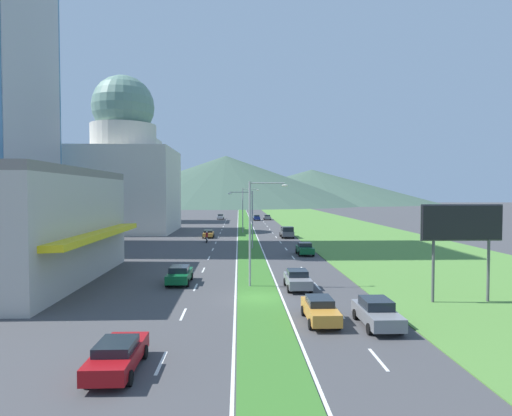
{
  "coord_description": "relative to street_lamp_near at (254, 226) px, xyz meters",
  "views": [
    {
      "loc": [
        -1.49,
        -31.99,
        7.91
      ],
      "look_at": [
        1.21,
        36.07,
        5.45
      ],
      "focal_mm": 30.48,
      "sensor_mm": 36.0,
      "label": 1
    }
  ],
  "objects": [
    {
      "name": "lane_dash_right_10",
      "position": [
        5.28,
        56.1,
        -5.13
      ],
      "size": [
        0.16,
        2.8,
        0.01
      ],
      "primitive_type": "cube",
      "color": "silver",
      "rests_on": "ground_plane"
    },
    {
      "name": "car_7",
      "position": [
        6.83,
        -11.07,
        -4.33
      ],
      "size": [
        2.01,
        4.7,
        1.61
      ],
      "rotation": [
        0.0,
        0.0,
        -1.57
      ],
      "color": "slate",
      "rests_on": "ground_plane"
    },
    {
      "name": "lane_dash_left_6",
      "position": [
        -4.92,
        24.01,
        -5.13
      ],
      "size": [
        0.16,
        2.8,
        0.01
      ],
      "primitive_type": "cube",
      "color": "silver",
      "rests_on": "ground_plane"
    },
    {
      "name": "hill_far_left",
      "position": [
        -78.87,
        237.51,
        14.37
      ],
      "size": [
        144.89,
        144.89,
        39.01
      ],
      "primitive_type": "cone",
      "color": "#3D5647",
      "rests_on": "ground_plane"
    },
    {
      "name": "car_1",
      "position": [
        -6.61,
        39.44,
        -4.43
      ],
      "size": [
        1.87,
        4.0,
        1.36
      ],
      "rotation": [
        0.0,
        0.0,
        1.57
      ],
      "color": "#C6842D",
      "rests_on": "ground_plane"
    },
    {
      "name": "pickup_truck_0",
      "position": [
        7.08,
        39.07,
        -4.16
      ],
      "size": [
        2.18,
        5.4,
        2.0
      ],
      "rotation": [
        0.0,
        0.0,
        -1.57
      ],
      "color": "#515459",
      "rests_on": "ground_plane"
    },
    {
      "name": "street_lamp_mid",
      "position": [
        0.12,
        24.29,
        -0.36
      ],
      "size": [
        3.51,
        0.47,
        8.09
      ],
      "color": "#99999E",
      "rests_on": "ground_plane"
    },
    {
      "name": "lane_dash_right_12",
      "position": [
        5.28,
        72.15,
        -5.13
      ],
      "size": [
        0.16,
        2.8,
        0.01
      ],
      "primitive_type": "cube",
      "color": "silver",
      "rests_on": "ground_plane"
    },
    {
      "name": "lane_dash_right_4",
      "position": [
        5.28,
        7.96,
        -5.13
      ],
      "size": [
        0.16,
        2.8,
        0.01
      ],
      "primitive_type": "cube",
      "color": "silver",
      "rests_on": "ground_plane"
    },
    {
      "name": "lane_dash_right_5",
      "position": [
        5.28,
        15.98,
        -5.13
      ],
      "size": [
        0.16,
        2.8,
        0.01
      ],
      "primitive_type": "cube",
      "color": "silver",
      "rests_on": "ground_plane"
    },
    {
      "name": "lane_dash_left_8",
      "position": [
        -4.92,
        40.05,
        -5.13
      ],
      "size": [
        0.16,
        2.8,
        0.01
      ],
      "primitive_type": "cube",
      "color": "silver",
      "rests_on": "ground_plane"
    },
    {
      "name": "lane_dash_right_6",
      "position": [
        5.28,
        24.01,
        -5.13
      ],
      "size": [
        0.16,
        2.8,
        0.01
      ],
      "primitive_type": "cube",
      "color": "silver",
      "rests_on": "ground_plane"
    },
    {
      "name": "lane_dash_right_1",
      "position": [
        5.28,
        -16.12,
        -5.13
      ],
      "size": [
        0.16,
        2.8,
        0.01
      ],
      "primitive_type": "cube",
      "color": "silver",
      "rests_on": "ground_plane"
    },
    {
      "name": "lane_dash_right_7",
      "position": [
        5.28,
        32.03,
        -5.13
      ],
      "size": [
        0.16,
        2.8,
        0.01
      ],
      "primitive_type": "cube",
      "color": "silver",
      "rests_on": "ground_plane"
    },
    {
      "name": "lane_dash_right_2",
      "position": [
        5.28,
        -8.09,
        -5.13
      ],
      "size": [
        0.16,
        2.8,
        0.01
      ],
      "primitive_type": "cube",
      "color": "silver",
      "rests_on": "ground_plane"
    },
    {
      "name": "grass_median",
      "position": [
        0.18,
        55.86,
        -5.11
      ],
      "size": [
        3.2,
        240.0,
        0.06
      ],
      "primitive_type": "cube",
      "color": "#387028",
      "rests_on": "ground_plane"
    },
    {
      "name": "lane_dash_left_1",
      "position": [
        -4.92,
        -16.12,
        -5.13
      ],
      "size": [
        0.16,
        2.8,
        0.01
      ],
      "primitive_type": "cube",
      "color": "silver",
      "rests_on": "ground_plane"
    },
    {
      "name": "hill_far_right",
      "position": [
        53.06,
        285.59,
        7.27
      ],
      "size": [
        179.43,
        179.43,
        24.82
      ],
      "primitive_type": "cone",
      "color": "#3D5647",
      "rests_on": "ground_plane"
    },
    {
      "name": "lane_dash_left_4",
      "position": [
        -4.92,
        7.96,
        -5.13
      ],
      "size": [
        0.16,
        2.8,
        0.01
      ],
      "primitive_type": "cube",
      "color": "silver",
      "rests_on": "ground_plane"
    },
    {
      "name": "edge_line_median_right",
      "position": [
        1.93,
        55.86,
        -5.13
      ],
      "size": [
        0.16,
        240.0,
        0.01
      ],
      "primitive_type": "cube",
      "color": "silver",
      "rests_on": "ground_plane"
    },
    {
      "name": "lane_dash_right_9",
      "position": [
        5.28,
        48.08,
        -5.13
      ],
      "size": [
        0.16,
        2.8,
        0.01
      ],
      "primitive_type": "cube",
      "color": "silver",
      "rests_on": "ground_plane"
    },
    {
      "name": "billboard_roadside",
      "position": [
        14.58,
        -5.9,
        0.29
      ],
      "size": [
        5.96,
        0.28,
        7.07
      ],
      "color": "#4C4C51",
      "rests_on": "ground_plane"
    },
    {
      "name": "lane_dash_left_12",
      "position": [
        -4.92,
        72.15,
        -5.13
      ],
      "size": [
        0.16,
        2.8,
        0.01
      ],
      "primitive_type": "cube",
      "color": "silver",
      "rests_on": "ground_plane"
    },
    {
      "name": "car_5",
      "position": [
        3.64,
        -10.09,
        -4.38
      ],
      "size": [
        1.86,
        4.6,
        1.48
      ],
      "rotation": [
        0.0,
        0.0,
        -1.57
      ],
      "color": "#C6842D",
      "rests_on": "ground_plane"
    },
    {
      "name": "lane_dash_left_9",
      "position": [
        -4.92,
        48.08,
        -5.13
      ],
      "size": [
        0.16,
        2.8,
        0.01
      ],
      "primitive_type": "cube",
      "color": "silver",
      "rests_on": "ground_plane"
    },
    {
      "name": "lane_dash_left_7",
      "position": [
        -4.92,
        32.03,
        -5.13
      ],
      "size": [
        0.16,
        2.8,
        0.01
      ],
      "primitive_type": "cube",
      "color": "silver",
      "rests_on": "ground_plane"
    },
    {
      "name": "lane_dash_left_10",
      "position": [
        -4.92,
        56.1,
        -5.13
      ],
      "size": [
        0.16,
        2.8,
        0.01
      ],
      "primitive_type": "cube",
      "color": "silver",
      "rests_on": "ground_plane"
    },
    {
      "name": "ground_plane",
      "position": [
        0.18,
        -4.14,
        -5.14
      ],
      "size": [
        600.0,
        600.0,
        0.0
      ],
      "primitive_type": "plane",
      "color": "#424244"
    },
    {
      "name": "lane_dash_right_8",
      "position": [
        5.28,
        40.05,
        -5.13
      ],
      "size": [
        0.16,
        2.8,
        0.01
      ],
      "primitive_type": "cube",
      "color": "silver",
      "rests_on": "ground_plane"
    },
    {
      "name": "lane_dash_right_3",
      "position": [
        5.28,
        -0.07,
        -5.13
      ],
      "size": [
        0.16,
        2.8,
        0.01
      ],
      "primitive_type": "cube",
      "color": "silver",
      "rests_on": "ground_plane"
    },
    {
      "name": "car_4",
      "position": [
        7.04,
        18.24,
        -4.35
      ],
      "size": [
        1.98,
        4.11,
        1.55
      ],
      "rotation": [
        0.0,
        0.0,
        -1.57
      ],
      "color": "#0C5128",
      "rests_on": "ground_plane"
    },
    {
      "name": "lane_dash_right_11",
      "position": [
        5.28,
        64.13,
        -5.13
      ],
      "size": [
        0.16,
        2.8,
        0.01
      ],
      "primitive_type": "cube",
      "color": "silver",
      "rests_on": "ground_plane"
    },
    {
      "name": "car_0",
      "position": [
        -6.66,
        -17.06,
        -4.39
      ],
      "size": [
        1.95,
        4.71,
        1.42
      ],
      "rotation": [
        0.0,
        0.0,
        1.57
      ],
      "color": "maroon",
      "rests_on": "ground_plane"
    },
    {
      "name": "lane_dash_left_2",
      "position": [
        -4.92,
        -8.09,
        -5.13
      ],
      "size": [
        0.16,
        2.8,
        0.01
      ],
      "primitive_type": "cube",
      "color": "silver",
      "rests_on": "ground_plane"
    },
    {
      "name": "car_2",
      "position": [
        3.75,
        85.91,
        -4.36
      ],
      "size": [
        1.86,
        4.3,
        1.52
      ],
      "rotation": [
        0.0,
        0.0,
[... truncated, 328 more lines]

